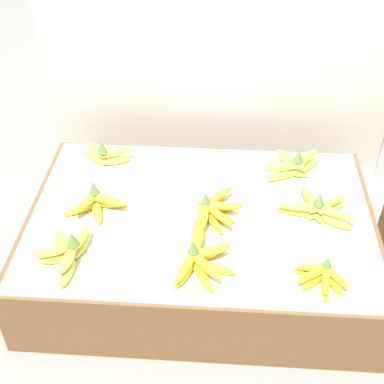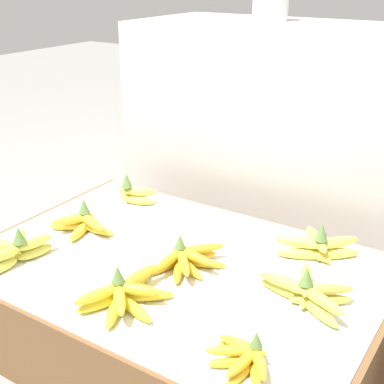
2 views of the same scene
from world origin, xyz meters
name	(u,v)px [view 1 (image 1 of 2)]	position (x,y,z in m)	size (l,w,h in m)	color
ground_plane	(200,267)	(0.00, 0.00, 0.00)	(10.00, 10.00, 0.00)	gray
display_platform	(201,242)	(0.00, 0.00, 0.13)	(1.16, 0.79, 0.26)	brown
back_vendor_table	(220,58)	(0.03, 0.86, 0.42)	(1.39, 0.56, 0.83)	beige
banana_bunch_front_left	(67,251)	(-0.39, -0.23, 0.29)	(0.16, 0.23, 0.11)	gold
banana_bunch_front_midleft	(200,259)	(0.01, -0.23, 0.29)	(0.19, 0.25, 0.10)	yellow
banana_bunch_front_midright	(322,277)	(0.36, -0.28, 0.28)	(0.16, 0.14, 0.08)	gold
banana_bunch_middle_left	(96,203)	(-0.35, 0.00, 0.29)	(0.21, 0.14, 0.11)	gold
banana_bunch_middle_midleft	(213,210)	(0.04, -0.01, 0.28)	(0.17, 0.22, 0.09)	gold
banana_bunch_middle_midright	(318,208)	(0.38, 0.02, 0.29)	(0.25, 0.20, 0.11)	gold
banana_bunch_back_left	(105,154)	(-0.37, 0.27, 0.29)	(0.20, 0.12, 0.11)	#DBCC4C
banana_bunch_back_midright	(293,165)	(0.32, 0.25, 0.29)	(0.23, 0.19, 0.11)	#DBCC4C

